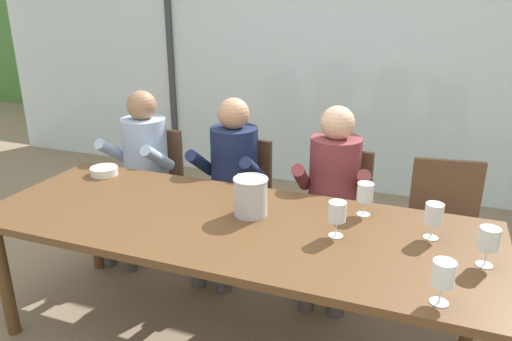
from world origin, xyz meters
The scene contains 19 objects.
ground centered at (0.00, 1.00, 0.00)m, with size 14.00×14.00×0.00m, color #847056.
window_glass_panel centered at (0.00, 2.49, 1.30)m, with size 7.79×0.03×2.60m, color silver.
window_mullion_left centered at (-1.75, 2.47, 1.30)m, with size 0.06×0.06×2.60m, color #38383D.
hillside_vineyard centered at (0.00, 5.64, 1.00)m, with size 13.79×2.40×2.00m, color #477A38.
dining_table centered at (0.00, 0.00, 0.67)m, with size 2.59×0.95×0.74m.
chair_near_curtain centered at (-1.05, 0.89, 0.50)m, with size 0.47×0.47×0.86m.
chair_left_of_center centered at (-0.35, 0.91, 0.50)m, with size 0.49×0.49×0.86m.
chair_center centered at (0.35, 0.90, 0.50)m, with size 0.49×0.49×0.86m.
chair_right_of_center centered at (1.03, 0.90, 0.50)m, with size 0.49×0.49×0.86m.
person_pale_blue_shirt centered at (-1.05, 0.75, 0.67)m, with size 0.47×0.62×1.18m.
person_navy_polo centered at (-0.34, 0.75, 0.67)m, with size 0.46×0.61×1.18m.
person_maroon_top centered at (0.36, 0.75, 0.67)m, with size 0.49×0.63×1.18m.
ice_bucket_primary centered at (0.06, 0.10, 0.84)m, with size 0.18×0.18×0.20m.
tasting_bowl centered at (-1.02, 0.32, 0.76)m, with size 0.17×0.17×0.05m, color silver.
wine_glass_by_left_taster centered at (0.53, 0.02, 0.86)m, with size 0.08×0.08×0.17m.
wine_glass_near_bucket centered at (0.61, 0.31, 0.86)m, with size 0.08×0.08×0.17m.
wine_glass_center_pour centered at (0.95, 0.16, 0.86)m, with size 0.08×0.08×0.17m.
wine_glass_by_right_taster centered at (1.17, -0.02, 0.86)m, with size 0.08×0.08×0.17m.
wine_glass_spare_empty centered at (0.99, -0.36, 0.86)m, with size 0.08×0.08×0.17m.
Camera 1 is at (0.90, -2.01, 1.80)m, focal length 33.89 mm.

